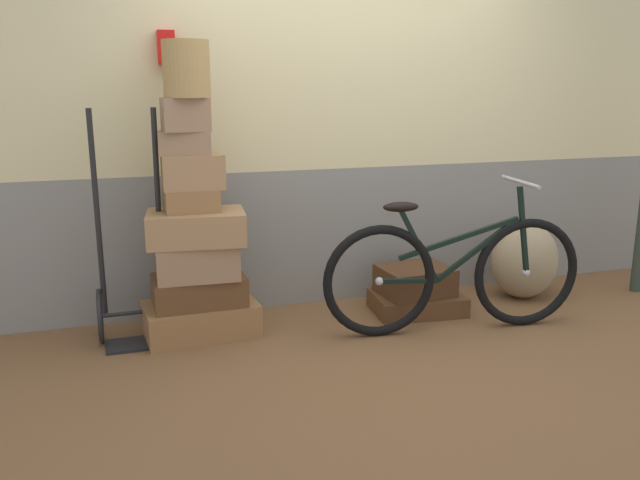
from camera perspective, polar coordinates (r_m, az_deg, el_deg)
ground at (r=4.09m, az=5.37°, el=-8.75°), size 8.49×5.20×0.06m
station_building at (r=4.58m, az=1.62°, el=13.85°), size 6.49×0.74×3.08m
suitcase_0 at (r=4.13m, az=-10.35°, el=-6.78°), size 0.70×0.46×0.20m
suitcase_1 at (r=4.05m, az=-10.49°, el=-4.32°), size 0.55×0.35×0.18m
suitcase_2 at (r=3.98m, az=-10.65°, el=-1.74°), size 0.50×0.35×0.21m
suitcase_3 at (r=3.94m, az=-10.74°, el=1.10°), size 0.61×0.43×0.19m
suitcase_4 at (r=3.91m, az=-11.12°, el=3.40°), size 0.31×0.21×0.13m
suitcase_5 at (r=3.91m, az=-11.01°, el=5.87°), size 0.36×0.23×0.20m
suitcase_6 at (r=3.90m, az=-11.71°, el=8.29°), size 0.31×0.22×0.13m
suitcase_7 at (r=3.87m, az=-11.64°, el=10.65°), size 0.27×0.19×0.19m
suitcase_8 at (r=4.51m, az=8.43°, el=-5.41°), size 0.63×0.47×0.13m
suitcase_9 at (r=4.46m, az=8.27°, el=-3.51°), size 0.48×0.40×0.19m
wicker_basket at (r=3.87m, az=-11.57°, el=14.39°), size 0.26×0.26×0.32m
luggage_trolley at (r=4.08m, az=-15.90°, el=-4.40°), size 0.43×0.39×1.38m
burlap_sack at (r=4.92m, az=17.39°, el=-1.71°), size 0.49×0.41×0.55m
bicycle at (r=4.13m, az=11.59°, el=-2.91°), size 1.66×0.46×0.94m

